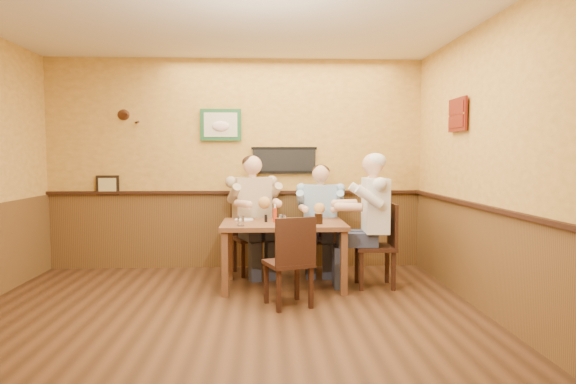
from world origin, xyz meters
The scene contains 17 objects.
room centered at (0.13, 0.17, 1.69)m, with size 5.02×5.03×2.81m.
dining_table centered at (0.59, 1.39, 0.66)m, with size 1.40×0.90×0.75m.
chair_back_left centered at (0.22, 2.09, 0.48)m, with size 0.44×0.44×0.95m, color #321A0F, non-canonical shape.
chair_back_right centered at (1.10, 2.13, 0.44)m, with size 0.40×0.40×0.88m, color #321A0F, non-canonical shape.
chair_right_end centered at (1.64, 1.36, 0.48)m, with size 0.45×0.45×0.97m, color #321A0F, non-canonical shape.
chair_near_side centered at (0.61, 0.64, 0.46)m, with size 0.42×0.42×0.91m, color #321A0F, non-canonical shape.
diner_tan_shirt centered at (0.22, 2.09, 0.68)m, with size 0.63×0.63×1.36m, color #C7AE89, non-canonical shape.
diner_blue_polo centered at (1.10, 2.13, 0.63)m, with size 0.58×0.58×1.25m, color #88A9CC, non-canonical shape.
diner_white_elder centered at (1.64, 1.36, 0.69)m, with size 0.64×0.64×1.38m, color silver, non-canonical shape.
water_glass_left centered at (0.12, 1.11, 0.80)m, with size 0.07×0.07×0.11m, color silver.
water_glass_mid centered at (0.57, 1.17, 0.81)m, with size 0.08×0.08×0.11m, color silver.
cola_tumbler centered at (0.98, 1.23, 0.81)m, with size 0.09×0.09×0.12m, color black.
hot_sauce_bottle centered at (0.49, 1.39, 0.84)m, with size 0.05×0.05×0.19m, color #B93113.
salt_shaker centered at (0.50, 1.39, 0.79)m, with size 0.03×0.03×0.08m, color white.
pepper_shaker centered at (0.39, 1.42, 0.79)m, with size 0.03×0.03×0.08m, color black.
plate_far_left centered at (0.13, 1.60, 0.76)m, with size 0.23×0.23×0.02m, color silver.
plate_far_right centered at (0.93, 1.56, 0.76)m, with size 0.24×0.24×0.02m, color white.
Camera 1 is at (0.38, -4.42, 1.50)m, focal length 32.00 mm.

